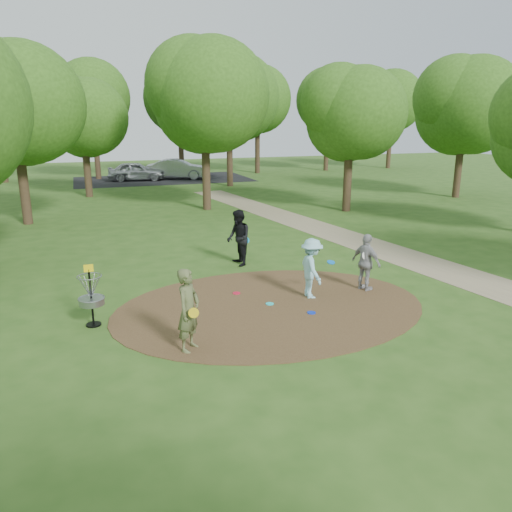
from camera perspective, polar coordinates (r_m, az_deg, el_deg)
name	(u,v)px	position (r m, az deg, el deg)	size (l,w,h in m)	color
ground	(271,307)	(13.35, 1.72, -5.85)	(100.00, 100.00, 0.00)	#2D5119
dirt_clearing	(271,307)	(13.35, 1.72, -5.81)	(8.40, 8.40, 0.02)	#47301C
footpath	(426,264)	(18.15, 18.85, -0.87)	(2.00, 40.00, 0.01)	#8C7A5B
parking_lot	(163,179)	(42.38, -10.58, 8.63)	(14.00, 8.00, 0.01)	black
player_observer_with_disc	(189,310)	(10.75, -7.72, -6.16)	(0.77, 0.79, 1.83)	#555D35
player_throwing_with_disc	(312,268)	(13.87, 6.36, -1.42)	(1.03, 1.13, 1.69)	#97D6E1
player_walking_with_disc	(239,238)	(16.86, -2.01, 2.07)	(0.76, 0.94, 1.90)	black
player_waiting_with_disc	(366,263)	(14.72, 12.48, -0.74)	(0.71, 1.06, 1.68)	#99989B
disc_ground_cyan	(270,304)	(13.50, 1.58, -5.47)	(0.22, 0.22, 0.02)	#1AD7D7
disc_ground_blue	(311,313)	(12.98, 6.35, -6.45)	(0.22, 0.22, 0.02)	#0B2BCA
disc_ground_red	(237,293)	(14.31, -2.24, -4.26)	(0.22, 0.22, 0.02)	red
car_left	(136,171)	(41.68, -13.55, 9.39)	(1.77, 4.41, 1.50)	#969A9D
car_right	(178,169)	(42.23, -8.96, 9.79)	(1.73, 4.96, 1.63)	#989B9F
disc_golf_basket	(91,291)	(12.54, -18.37, -3.85)	(0.63, 0.63, 1.54)	black
tree_ring	(239,109)	(21.73, -2.00, 16.41)	(37.14, 45.67, 9.20)	#332316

